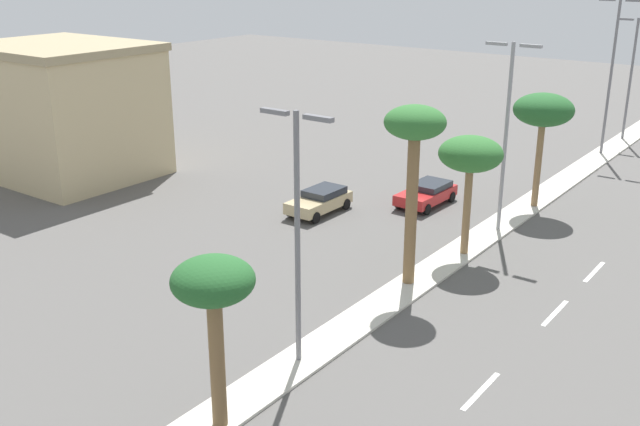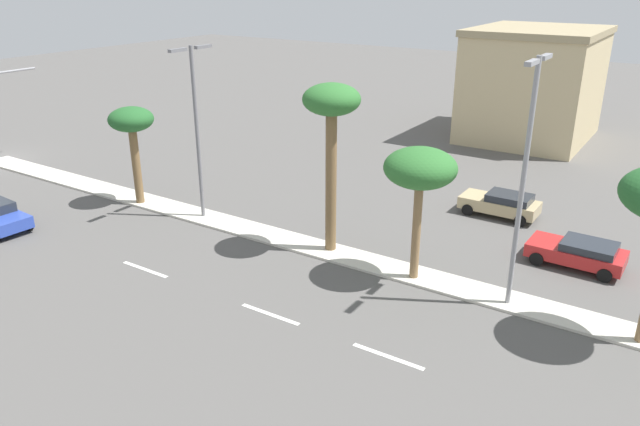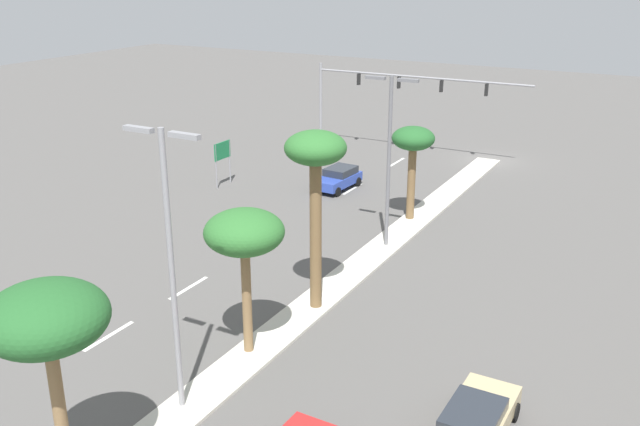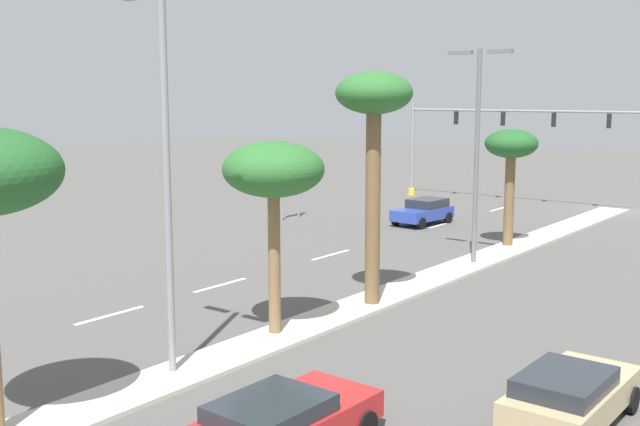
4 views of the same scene
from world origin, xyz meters
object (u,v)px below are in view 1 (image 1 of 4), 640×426
object	(u,v)px
palm_tree_leading	(543,112)
street_lamp_right	(507,123)
palm_tree_trailing	(414,136)
palm_tree_mid	(471,156)
sedan_red_far	(427,193)
sedan_tan_trailing	(320,200)
street_lamp_near	(297,219)
street_lamp_trailing	(632,69)
commercial_building	(64,110)
palm_tree_left	(213,289)
street_lamp_mid	(612,66)

from	to	relation	value
palm_tree_leading	street_lamp_right	bearing A→B (deg)	-91.27
palm_tree_trailing	palm_tree_mid	distance (m)	5.00
sedan_red_far	sedan_tan_trailing	bearing A→B (deg)	-130.77
street_lamp_near	street_lamp_trailing	xyz separation A→B (m)	(-0.16, 42.51, 0.12)
commercial_building	street_lamp_near	world-z (taller)	street_lamp_near
sedan_tan_trailing	palm_tree_mid	bearing A→B (deg)	-5.36
palm_tree_mid	street_lamp_trailing	bearing A→B (deg)	90.93
street_lamp_trailing	street_lamp_right	bearing A→B (deg)	-88.99
commercial_building	street_lamp_right	distance (m)	28.81
sedan_red_far	palm_tree_leading	bearing A→B (deg)	31.56
street_lamp_near	street_lamp_right	bearing A→B (deg)	89.02
commercial_building	sedan_red_far	size ratio (longest dim) A/B	2.66
palm_tree_leading	street_lamp_right	xyz separation A→B (m)	(-0.11, -4.93, 0.19)
palm_tree_left	sedan_red_far	xyz separation A→B (m)	(-5.41, 23.29, -4.07)
street_lamp_right	street_lamp_trailing	size ratio (longest dim) A/B	1.05
commercial_building	sedan_tan_trailing	bearing A→B (deg)	11.05
palm_tree_mid	commercial_building	bearing A→B (deg)	-174.48
street_lamp_near	sedan_red_far	distance (m)	19.96
palm_tree_mid	sedan_tan_trailing	bearing A→B (deg)	174.64
sedan_red_far	street_lamp_near	bearing A→B (deg)	-75.14
palm_tree_left	sedan_red_far	distance (m)	24.26
palm_tree_left	street_lamp_mid	xyz separation A→B (m)	(-0.58, 41.34, 1.77)
street_lamp_right	street_lamp_trailing	bearing A→B (deg)	91.01
street_lamp_near	street_lamp_mid	size ratio (longest dim) A/B	0.83
palm_tree_mid	palm_tree_left	bearing A→B (deg)	-89.60
street_lamp_near	sedan_tan_trailing	distance (m)	17.27
street_lamp_mid	street_lamp_trailing	distance (m)	5.81
sedan_red_far	palm_tree_mid	bearing A→B (deg)	-47.73
sedan_tan_trailing	palm_tree_left	bearing A→B (deg)	-62.27
palm_tree_left	street_lamp_trailing	distance (m)	47.10
palm_tree_leading	palm_tree_mid	bearing A→B (deg)	-90.50
commercial_building	palm_tree_left	bearing A→B (deg)	-27.74
palm_tree_leading	street_lamp_mid	distance (m)	14.78
street_lamp_right	palm_tree_leading	bearing A→B (deg)	88.73
street_lamp_trailing	sedan_tan_trailing	xyz separation A→B (m)	(-9.06, -28.72, -4.92)
palm_tree_mid	sedan_red_far	xyz separation A→B (m)	(-5.29, 5.82, -4.35)
street_lamp_mid	sedan_tan_trailing	distance (m)	25.37
palm_tree_leading	street_lamp_near	world-z (taller)	street_lamp_near
commercial_building	palm_tree_left	xyz separation A→B (m)	(28.09, -14.77, 0.41)
palm_tree_mid	street_lamp_right	world-z (taller)	street_lamp_right
street_lamp_near	street_lamp_mid	xyz separation A→B (m)	(-0.13, 36.76, 1.00)
palm_tree_trailing	palm_tree_leading	distance (m)	13.83
palm_tree_mid	palm_tree_leading	bearing A→B (deg)	89.50
street_lamp_near	commercial_building	bearing A→B (deg)	159.76
palm_tree_mid	palm_tree_leading	size ratio (longest dim) A/B	0.89
palm_tree_trailing	street_lamp_mid	bearing A→B (deg)	89.94
palm_tree_left	street_lamp_near	bearing A→B (deg)	95.55
commercial_building	palm_tree_mid	bearing A→B (deg)	5.52
palm_tree_trailing	palm_tree_mid	bearing A→B (deg)	84.06
palm_tree_left	street_lamp_right	distance (m)	21.69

